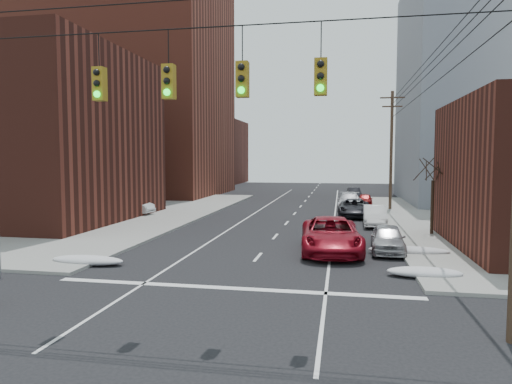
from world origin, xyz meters
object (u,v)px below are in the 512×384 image
at_px(parked_car_b, 375,216).
at_px(lot_car_c, 72,206).
at_px(parked_car_d, 350,201).
at_px(red_pickup, 331,235).
at_px(parked_car_c, 354,208).
at_px(lot_car_b, 105,204).
at_px(parked_car_e, 365,200).
at_px(parked_car_f, 354,193).
at_px(parked_car_a, 388,239).
at_px(lot_car_a, 129,205).
at_px(lot_car_d, 66,207).

relative_size(parked_car_b, lot_car_c, 0.92).
bearing_deg(parked_car_d, red_pickup, -92.59).
xyz_separation_m(red_pickup, lot_car_c, (-21.77, 10.93, -0.04)).
height_order(parked_car_b, parked_car_c, parked_car_c).
relative_size(red_pickup, lot_car_b, 1.16).
relative_size(red_pickup, parked_car_e, 1.75).
xyz_separation_m(red_pickup, parked_car_d, (1.29, 20.07, -0.11)).
distance_m(parked_car_d, lot_car_b, 22.19).
bearing_deg(parked_car_e, parked_car_f, 98.42).
bearing_deg(parked_car_e, lot_car_b, -149.39).
height_order(parked_car_d, parked_car_e, parked_car_d).
xyz_separation_m(parked_car_d, lot_car_b, (-20.75, -7.87, 0.14)).
xyz_separation_m(parked_car_a, lot_car_a, (-20.07, 11.50, 0.16)).
height_order(red_pickup, parked_car_e, red_pickup).
bearing_deg(lot_car_d, parked_car_f, -41.52).
relative_size(red_pickup, lot_car_c, 1.33).
height_order(lot_car_a, lot_car_b, lot_car_b).
height_order(parked_car_e, lot_car_a, lot_car_a).
distance_m(parked_car_e, lot_car_c, 27.84).
bearing_deg(parked_car_f, lot_car_a, -138.32).
bearing_deg(lot_car_c, parked_car_b, -98.03).
xyz_separation_m(parked_car_f, lot_car_a, (-19.21, -20.98, 0.23)).
height_order(parked_car_e, parked_car_f, parked_car_f).
relative_size(lot_car_a, lot_car_b, 0.79).
distance_m(red_pickup, lot_car_c, 24.36).
relative_size(parked_car_a, lot_car_b, 0.75).
relative_size(lot_car_a, lot_car_d, 1.19).
bearing_deg(lot_car_b, parked_car_d, -88.29).
distance_m(parked_car_c, lot_car_a, 18.96).
relative_size(parked_car_c, parked_car_d, 0.99).
xyz_separation_m(parked_car_e, parked_car_f, (-0.86, 9.16, 0.02)).
height_order(parked_car_a, parked_car_f, parked_car_a).
bearing_deg(parked_car_c, parked_car_f, 90.71).
bearing_deg(lot_car_d, lot_car_a, -71.14).
bearing_deg(lot_car_a, parked_car_b, -88.88).
bearing_deg(red_pickup, lot_car_c, 149.08).
bearing_deg(parked_car_a, lot_car_b, 154.98).
bearing_deg(red_pickup, lot_car_a, 140.73).
bearing_deg(lot_car_c, lot_car_b, -66.69).
bearing_deg(parked_car_a, parked_car_e, 92.53).
height_order(parked_car_b, parked_car_f, parked_car_b).
bearing_deg(red_pickup, parked_car_f, 82.22).
distance_m(parked_car_a, lot_car_b, 25.21).
bearing_deg(parked_car_c, lot_car_d, -168.70).
xyz_separation_m(parked_car_c, parked_car_f, (0.45, 18.27, -0.10)).
bearing_deg(parked_car_d, lot_car_a, -155.41).
xyz_separation_m(red_pickup, parked_car_f, (2.03, 33.01, -0.25)).
xyz_separation_m(lot_car_b, lot_car_d, (-2.79, -1.31, -0.15)).
relative_size(parked_car_c, parked_car_e, 1.45).
xyz_separation_m(parked_car_a, lot_car_c, (-24.66, 10.39, 0.14)).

